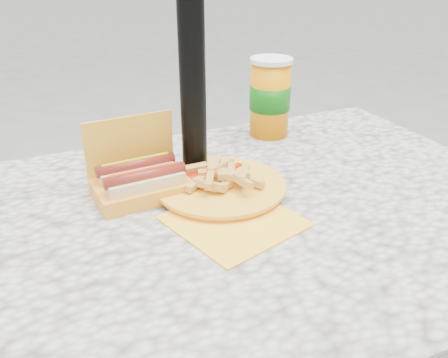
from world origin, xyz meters
name	(u,v)px	position (x,y,z in m)	size (l,w,h in m)	color
picnic_table	(227,261)	(0.00, 0.00, 0.64)	(1.20, 0.80, 0.75)	beige
hotdog_box	(141,180)	(-0.12, 0.12, 0.78)	(0.18, 0.13, 0.14)	gold
fries_plate	(221,187)	(0.02, 0.07, 0.76)	(0.27, 0.36, 0.05)	yellow
soda_cup	(270,97)	(0.25, 0.31, 0.85)	(0.10, 0.10, 0.19)	orange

